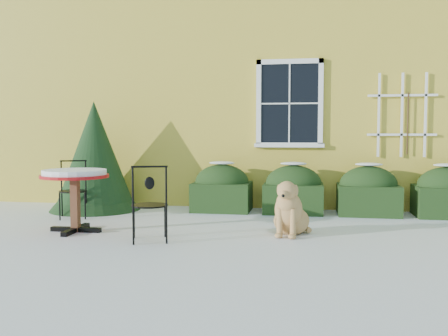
% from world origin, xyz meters
% --- Properties ---
extents(ground, '(80.00, 80.00, 0.00)m').
position_xyz_m(ground, '(0.00, 0.00, 0.00)').
color(ground, white).
rests_on(ground, ground).
extents(house, '(12.40, 8.40, 6.40)m').
position_xyz_m(house, '(0.00, 7.00, 3.22)').
color(house, yellow).
rests_on(house, ground).
extents(hedge_row, '(4.95, 0.80, 0.91)m').
position_xyz_m(hedge_row, '(1.65, 2.55, 0.40)').
color(hedge_row, black).
rests_on(hedge_row, ground).
extents(evergreen_shrub, '(1.66, 1.66, 2.01)m').
position_xyz_m(evergreen_shrub, '(-2.65, 2.28, 0.81)').
color(evergreen_shrub, black).
rests_on(evergreen_shrub, ground).
extents(bistro_table, '(0.97, 0.97, 0.90)m').
position_xyz_m(bistro_table, '(-2.06, 0.27, 0.75)').
color(bistro_table, black).
rests_on(bistro_table, ground).
extents(patio_chair_near, '(0.57, 0.57, 1.01)m').
position_xyz_m(patio_chair_near, '(-0.79, -0.18, 0.51)').
color(patio_chair_near, black).
rests_on(patio_chair_near, ground).
extents(patio_chair_far, '(0.56, 0.56, 0.97)m').
position_xyz_m(patio_chair_far, '(-2.66, 1.41, 0.48)').
color(patio_chair_far, black).
rests_on(patio_chair_far, ground).
extents(dog, '(0.60, 0.85, 0.80)m').
position_xyz_m(dog, '(1.01, 0.53, 0.32)').
color(dog, tan).
rests_on(dog, ground).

